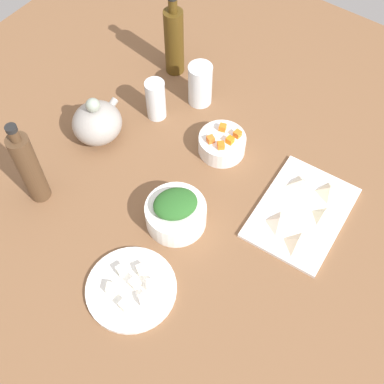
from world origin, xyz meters
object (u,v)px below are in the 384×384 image
(drinking_glass_0, at_px, (200,84))
(cutting_board, at_px, (301,212))
(teapot, at_px, (97,122))
(bottle_0, at_px, (174,41))
(drinking_glass_1, at_px, (156,100))
(bowl_greens, at_px, (177,215))
(bowl_carrots, at_px, (222,144))
(plate_tofu, at_px, (131,289))
(bottle_1, at_px, (29,168))

(drinking_glass_0, bearing_deg, cutting_board, -111.09)
(teapot, height_order, bottle_0, bottle_0)
(bottle_0, bearing_deg, drinking_glass_1, -158.87)
(bowl_greens, xyz_separation_m, teapot, (0.10, 0.35, 0.02))
(bowl_carrots, relative_size, bottle_0, 0.48)
(drinking_glass_1, bearing_deg, drinking_glass_0, -29.82)
(teapot, relative_size, drinking_glass_0, 1.18)
(bowl_carrots, xyz_separation_m, bottle_0, (0.18, 0.30, 0.09))
(bowl_greens, bearing_deg, bowl_carrots, 8.72)
(plate_tofu, bearing_deg, bottle_1, 79.60)
(plate_tofu, bearing_deg, drinking_glass_0, 20.59)
(bowl_carrots, distance_m, bottle_0, 0.36)
(bowl_greens, xyz_separation_m, drinking_glass_1, (0.25, 0.27, 0.03))
(bowl_carrots, height_order, drinking_glass_1, drinking_glass_1)
(cutting_board, distance_m, bottle_0, 0.63)
(cutting_board, xyz_separation_m, plate_tofu, (-0.41, 0.22, 0.00))
(plate_tofu, distance_m, bottle_0, 0.75)
(teapot, bearing_deg, bowl_greens, -105.60)
(plate_tofu, xyz_separation_m, bowl_greens, (0.21, 0.02, 0.03))
(cutting_board, xyz_separation_m, bottle_0, (0.23, 0.58, 0.11))
(bowl_greens, xyz_separation_m, bottle_1, (-0.14, 0.34, 0.09))
(plate_tofu, height_order, drinking_glass_1, drinking_glass_1)
(cutting_board, relative_size, bowl_carrots, 2.26)
(bowl_carrots, distance_m, teapot, 0.35)
(cutting_board, xyz_separation_m, bottle_1, (-0.35, 0.58, 0.11))
(teapot, bearing_deg, drinking_glass_0, -28.49)
(bowl_greens, bearing_deg, teapot, 74.40)
(drinking_glass_0, bearing_deg, plate_tofu, -159.41)
(teapot, distance_m, bottle_0, 0.34)
(plate_tofu, relative_size, bottle_1, 0.79)
(bowl_greens, bearing_deg, cutting_board, -49.59)
(bowl_carrots, relative_size, drinking_glass_1, 1.02)
(teapot, relative_size, bottle_0, 0.58)
(bottle_1, height_order, drinking_glass_1, bottle_1)
(bowl_carrots, bearing_deg, bowl_greens, -171.28)
(drinking_glass_1, bearing_deg, bottle_0, 21.13)
(bottle_0, xyz_separation_m, drinking_glass_0, (-0.06, -0.14, -0.05))
(bottle_1, distance_m, drinking_glass_1, 0.41)
(cutting_board, distance_m, plate_tofu, 0.47)
(drinking_glass_1, bearing_deg, bowl_carrots, -89.45)
(plate_tofu, bearing_deg, bottle_0, 29.04)
(plate_tofu, bearing_deg, bowl_carrots, 7.50)
(bowl_carrots, relative_size, teapot, 0.83)
(cutting_board, bearing_deg, bowl_greens, 130.41)
(bowl_greens, distance_m, drinking_glass_1, 0.37)
(bowl_carrots, height_order, bottle_1, bottle_1)
(bottle_1, xyz_separation_m, drinking_glass_1, (0.40, -0.07, -0.05))
(cutting_board, relative_size, drinking_glass_0, 2.21)
(cutting_board, relative_size, drinking_glass_1, 2.32)
(bottle_0, xyz_separation_m, bottle_1, (-0.58, 0.00, 0.00))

